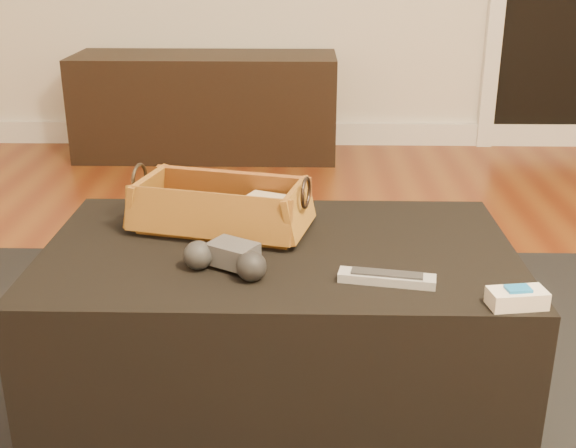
{
  "coord_description": "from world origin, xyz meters",
  "views": [
    {
      "loc": [
        -0.13,
        -1.15,
        1.04
      ],
      "look_at": [
        -0.16,
        0.25,
        0.49
      ],
      "focal_mm": 45.0,
      "sensor_mm": 36.0,
      "label": 1
    }
  ],
  "objects_px": {
    "tv_remote": "(211,220)",
    "silver_remote": "(387,278)",
    "ottoman": "(279,333)",
    "media_cabinet": "(206,106)",
    "cream_gadget": "(517,298)",
    "wicker_basket": "(221,209)",
    "game_controller": "(228,258)"
  },
  "relations": [
    {
      "from": "tv_remote",
      "to": "silver_remote",
      "type": "xyz_separation_m",
      "value": [
        0.37,
        -0.26,
        -0.01
      ]
    },
    {
      "from": "tv_remote",
      "to": "silver_remote",
      "type": "distance_m",
      "value": 0.45
    },
    {
      "from": "ottoman",
      "to": "media_cabinet",
      "type": "bearing_deg",
      "value": 101.41
    },
    {
      "from": "media_cabinet",
      "to": "cream_gadget",
      "type": "distance_m",
      "value": 2.66
    },
    {
      "from": "media_cabinet",
      "to": "wicker_basket",
      "type": "height_order",
      "value": "wicker_basket"
    },
    {
      "from": "wicker_basket",
      "to": "game_controller",
      "type": "bearing_deg",
      "value": -80.63
    },
    {
      "from": "silver_remote",
      "to": "media_cabinet",
      "type": "bearing_deg",
      "value": 105.4
    },
    {
      "from": "media_cabinet",
      "to": "game_controller",
      "type": "bearing_deg",
      "value": -81.43
    },
    {
      "from": "media_cabinet",
      "to": "tv_remote",
      "type": "xyz_separation_m",
      "value": [
        0.3,
        -2.15,
        0.2
      ]
    },
    {
      "from": "tv_remote",
      "to": "game_controller",
      "type": "distance_m",
      "value": 0.23
    },
    {
      "from": "game_controller",
      "to": "tv_remote",
      "type": "bearing_deg",
      "value": 105.41
    },
    {
      "from": "game_controller",
      "to": "cream_gadget",
      "type": "height_order",
      "value": "game_controller"
    },
    {
      "from": "ottoman",
      "to": "wicker_basket",
      "type": "bearing_deg",
      "value": 142.47
    },
    {
      "from": "media_cabinet",
      "to": "ottoman",
      "type": "height_order",
      "value": "media_cabinet"
    },
    {
      "from": "media_cabinet",
      "to": "wicker_basket",
      "type": "relative_size",
      "value": 3.07
    },
    {
      "from": "media_cabinet",
      "to": "cream_gadget",
      "type": "relative_size",
      "value": 12.22
    },
    {
      "from": "cream_gadget",
      "to": "silver_remote",
      "type": "bearing_deg",
      "value": 157.55
    },
    {
      "from": "game_controller",
      "to": "silver_remote",
      "type": "bearing_deg",
      "value": -7.83
    },
    {
      "from": "tv_remote",
      "to": "silver_remote",
      "type": "height_order",
      "value": "tv_remote"
    },
    {
      "from": "media_cabinet",
      "to": "silver_remote",
      "type": "relative_size",
      "value": 6.98
    },
    {
      "from": "wicker_basket",
      "to": "ottoman",
      "type": "bearing_deg",
      "value": -37.53
    },
    {
      "from": "media_cabinet",
      "to": "tv_remote",
      "type": "relative_size",
      "value": 6.35
    },
    {
      "from": "ottoman",
      "to": "wicker_basket",
      "type": "height_order",
      "value": "wicker_basket"
    },
    {
      "from": "tv_remote",
      "to": "wicker_basket",
      "type": "bearing_deg",
      "value": 30.87
    },
    {
      "from": "ottoman",
      "to": "game_controller",
      "type": "xyz_separation_m",
      "value": [
        -0.1,
        -0.13,
        0.24
      ]
    },
    {
      "from": "ottoman",
      "to": "cream_gadget",
      "type": "height_order",
      "value": "cream_gadget"
    },
    {
      "from": "ottoman",
      "to": "silver_remote",
      "type": "bearing_deg",
      "value": -38.65
    },
    {
      "from": "wicker_basket",
      "to": "silver_remote",
      "type": "distance_m",
      "value": 0.44
    },
    {
      "from": "game_controller",
      "to": "wicker_basket",
      "type": "bearing_deg",
      "value": 99.37
    },
    {
      "from": "media_cabinet",
      "to": "ottoman",
      "type": "relative_size",
      "value": 1.32
    },
    {
      "from": "wicker_basket",
      "to": "cream_gadget",
      "type": "height_order",
      "value": "wicker_basket"
    },
    {
      "from": "game_controller",
      "to": "cream_gadget",
      "type": "relative_size",
      "value": 1.73
    }
  ]
}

